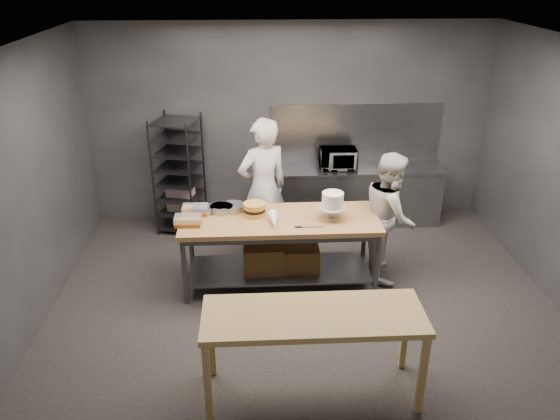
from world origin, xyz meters
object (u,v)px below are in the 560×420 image
speed_rack (179,176)px  chef_right (389,216)px  layer_cake (254,209)px  work_table (280,243)px  chef_behind (263,189)px  microwave (338,159)px  near_counter (313,321)px  frosted_cake_stand (333,202)px

speed_rack → chef_right: (2.79, -1.48, -0.03)m
chef_right → layer_cake: chef_right is taller
work_table → speed_rack: 2.19m
speed_rack → chef_behind: (1.22, -0.86, 0.12)m
chef_behind → microwave: 1.48m
chef_right → near_counter: bearing=157.1°
frosted_cake_stand → near_counter: bearing=-102.8°
frosted_cake_stand → layer_cake: frosted_cake_stand is taller
near_counter → chef_right: chef_right is taller
chef_right → frosted_cake_stand: bearing=113.5°
microwave → frosted_cake_stand: frosted_cake_stand is taller
near_counter → frosted_cake_stand: (0.43, 1.88, 0.33)m
near_counter → work_table: bearing=95.9°
chef_behind → layer_cake: 0.71m
frosted_cake_stand → layer_cake: 0.95m
work_table → microwave: size_ratio=4.43×
microwave → speed_rack: bearing=-178.1°
near_counter → frosted_cake_stand: bearing=77.2°
work_table → speed_rack: speed_rack is taller
chef_behind → frosted_cake_stand: (0.81, -0.85, 0.16)m
chef_behind → work_table: bearing=78.3°
work_table → chef_behind: 0.91m
speed_rack → microwave: 2.38m
speed_rack → chef_right: size_ratio=1.06×
speed_rack → layer_cake: speed_rack is taller
near_counter → layer_cake: 2.10m
speed_rack → frosted_cake_stand: speed_rack is taller
microwave → layer_cake: size_ratio=2.00×
microwave → layer_cake: 2.07m
chef_behind → chef_right: bearing=134.2°
chef_behind → layer_cake: chef_behind is taller
chef_behind → layer_cake: (-0.12, -0.70, 0.03)m
near_counter → chef_right: size_ratio=1.21×
speed_rack → chef_behind: chef_behind is taller
work_table → chef_behind: (-0.18, 0.80, 0.40)m
speed_rack → frosted_cake_stand: (2.03, -1.71, 0.28)m
speed_rack → frosted_cake_stand: size_ratio=5.13×
chef_behind → microwave: size_ratio=3.60×
microwave → frosted_cake_stand: bearing=-100.7°
work_table → speed_rack: (-1.40, 1.66, 0.28)m
near_counter → chef_right: bearing=60.6°
chef_behind → microwave: (1.15, 0.94, 0.08)m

